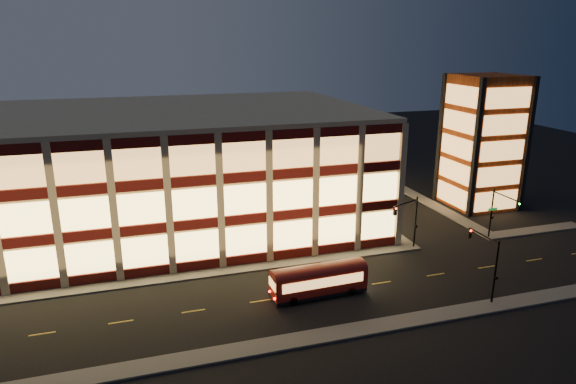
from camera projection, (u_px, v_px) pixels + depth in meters
name	position (u px, v px, depth m)	size (l,w,h in m)	color
ground	(206.00, 278.00, 50.36)	(200.00, 200.00, 0.00)	black
sidewalk_office_south	(174.00, 277.00, 50.41)	(54.00, 2.00, 0.15)	#514F4C
sidewalk_office_east	(351.00, 204.00, 72.42)	(2.00, 30.00, 0.15)	#514F4C
sidewalk_tower_south	(532.00, 231.00, 62.61)	(14.00, 2.00, 0.15)	#514F4C
sidewalk_tower_west	(419.00, 198.00, 75.54)	(2.00, 30.00, 0.15)	#514F4C
sidewalk_near	(232.00, 352.00, 38.45)	(100.00, 2.00, 0.15)	#514F4C
office_building	(159.00, 169.00, 62.92)	(50.45, 30.45, 14.50)	tan
stair_tower	(482.00, 142.00, 70.04)	(8.60, 8.60, 18.00)	#8C3814
traffic_signal_far	(408.00, 216.00, 55.70)	(3.79, 1.87, 6.00)	black
traffic_signal_right	(501.00, 208.00, 58.12)	(1.20, 4.37, 6.00)	black
traffic_signal_near	(486.00, 254.00, 45.76)	(0.32, 4.45, 6.00)	black
trolley_bus	(319.00, 279.00, 46.61)	(8.94, 2.65, 3.00)	maroon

